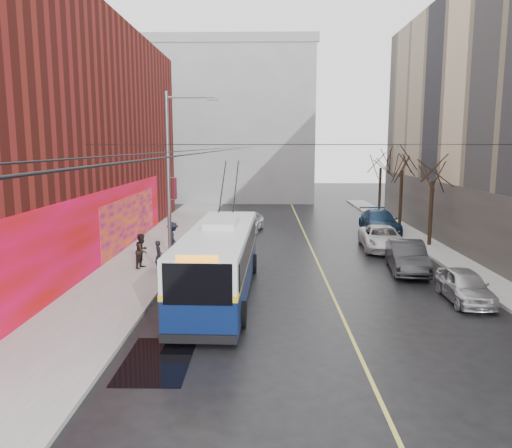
# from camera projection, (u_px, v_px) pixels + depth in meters

# --- Properties ---
(ground) EXTENTS (140.00, 140.00, 0.00)m
(ground) POSITION_uv_depth(u_px,v_px,m) (309.00, 347.00, 15.92)
(ground) COLOR black
(ground) RESTS_ON ground
(sidewalk_left) EXTENTS (4.00, 60.00, 0.15)m
(sidewalk_left) POSITION_uv_depth(u_px,v_px,m) (147.00, 259.00, 27.90)
(sidewalk_left) COLOR gray
(sidewalk_left) RESTS_ON ground
(sidewalk_right) EXTENTS (2.00, 60.00, 0.15)m
(sidewalk_right) POSITION_uv_depth(u_px,v_px,m) (452.00, 260.00, 27.61)
(sidewalk_right) COLOR gray
(sidewalk_right) RESTS_ON ground
(lane_line) EXTENTS (0.12, 50.00, 0.01)m
(lane_line) POSITION_uv_depth(u_px,v_px,m) (313.00, 253.00, 29.72)
(lane_line) COLOR #BFB74C
(lane_line) RESTS_ON ground
(building_left) EXTENTS (12.11, 36.00, 14.00)m
(building_left) POSITION_uv_depth(u_px,v_px,m) (14.00, 134.00, 28.92)
(building_left) COLOR #5F1913
(building_left) RESTS_ON ground
(building_far) EXTENTS (20.50, 12.10, 18.00)m
(building_far) POSITION_uv_depth(u_px,v_px,m) (226.00, 123.00, 59.05)
(building_far) COLOR gray
(building_far) RESTS_ON ground
(streetlight_pole) EXTENTS (2.65, 0.60, 9.00)m
(streetlight_pole) POSITION_uv_depth(u_px,v_px,m) (171.00, 176.00, 25.15)
(streetlight_pole) COLOR slate
(streetlight_pole) RESTS_ON ground
(catenary_wires) EXTENTS (18.00, 60.00, 0.22)m
(catenary_wires) POSITION_uv_depth(u_px,v_px,m) (246.00, 147.00, 29.58)
(catenary_wires) COLOR black
(tree_near) EXTENTS (3.20, 3.20, 6.40)m
(tree_near) POSITION_uv_depth(u_px,v_px,m) (433.00, 168.00, 30.80)
(tree_near) COLOR black
(tree_near) RESTS_ON ground
(tree_mid) EXTENTS (3.20, 3.20, 6.68)m
(tree_mid) POSITION_uv_depth(u_px,v_px,m) (402.00, 160.00, 37.67)
(tree_mid) COLOR black
(tree_mid) RESTS_ON ground
(tree_far) EXTENTS (3.20, 3.20, 6.57)m
(tree_far) POSITION_uv_depth(u_px,v_px,m) (381.00, 159.00, 44.60)
(tree_far) COLOR black
(tree_far) RESTS_ON ground
(puddle) EXTENTS (2.00, 3.47, 0.01)m
(puddle) POSITION_uv_depth(u_px,v_px,m) (157.00, 360.00, 14.90)
(puddle) COLOR black
(puddle) RESTS_ON ground
(pigeons_flying) EXTENTS (3.76, 2.87, 1.53)m
(pigeons_flying) POSITION_uv_depth(u_px,v_px,m) (226.00, 128.00, 24.29)
(pigeons_flying) COLOR slate
(trolleybus) EXTENTS (3.03, 11.82, 5.56)m
(trolleybus) POSITION_uv_depth(u_px,v_px,m) (220.00, 260.00, 21.20)
(trolleybus) COLOR #081742
(trolleybus) RESTS_ON ground
(parked_car_a) EXTENTS (1.69, 3.96, 1.33)m
(parked_car_a) POSITION_uv_depth(u_px,v_px,m) (465.00, 286.00, 20.47)
(parked_car_a) COLOR #B2B3B8
(parked_car_a) RESTS_ON ground
(parked_car_b) EXTENTS (2.20, 4.90, 1.56)m
(parked_car_b) POSITION_uv_depth(u_px,v_px,m) (407.00, 257.00, 25.24)
(parked_car_b) COLOR #2A2A2C
(parked_car_b) RESTS_ON ground
(parked_car_c) EXTENTS (2.75, 5.36, 1.45)m
(parked_car_c) POSITION_uv_depth(u_px,v_px,m) (382.00, 238.00, 30.65)
(parked_car_c) COLOR silver
(parked_car_c) RESTS_ON ground
(parked_car_d) EXTENTS (2.35, 5.71, 1.65)m
(parked_car_d) POSITION_uv_depth(u_px,v_px,m) (379.00, 222.00, 36.49)
(parked_car_d) COLOR navy
(parked_car_d) RESTS_ON ground
(following_car) EXTENTS (2.40, 4.48, 1.45)m
(following_car) POSITION_uv_depth(u_px,v_px,m) (249.00, 222.00, 37.29)
(following_car) COLOR silver
(following_car) RESTS_ON ground
(pedestrian_a) EXTENTS (0.56, 0.66, 1.54)m
(pedestrian_a) POSITION_uv_depth(u_px,v_px,m) (159.00, 256.00, 24.80)
(pedestrian_a) COLOR black
(pedestrian_a) RESTS_ON sidewalk_left
(pedestrian_b) EXTENTS (0.88, 1.01, 1.78)m
(pedestrian_b) POSITION_uv_depth(u_px,v_px,m) (142.00, 251.00, 25.44)
(pedestrian_b) COLOR black
(pedestrian_b) RESTS_ON sidewalk_left
(pedestrian_c) EXTENTS (1.16, 1.41, 1.90)m
(pedestrian_c) POSITION_uv_depth(u_px,v_px,m) (173.00, 238.00, 28.47)
(pedestrian_c) COLOR black
(pedestrian_c) RESTS_ON sidewalk_left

